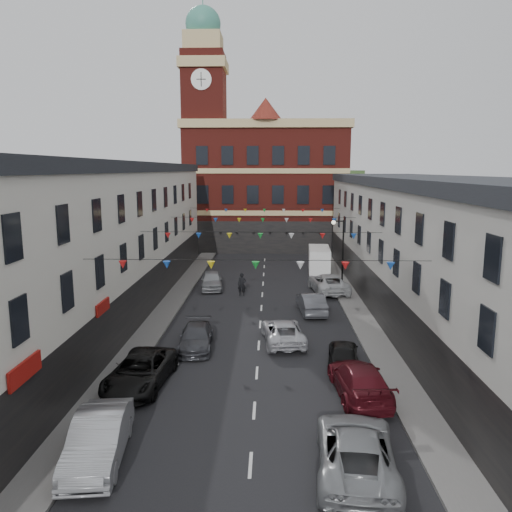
# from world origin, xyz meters

# --- Properties ---
(ground) EXTENTS (160.00, 160.00, 0.00)m
(ground) POSITION_xyz_m (0.00, 0.00, 0.00)
(ground) COLOR black
(ground) RESTS_ON ground
(pavement_left) EXTENTS (1.80, 64.00, 0.15)m
(pavement_left) POSITION_xyz_m (-6.90, 2.00, 0.07)
(pavement_left) COLOR #605E5B
(pavement_left) RESTS_ON ground
(pavement_right) EXTENTS (1.80, 64.00, 0.15)m
(pavement_right) POSITION_xyz_m (6.90, 2.00, 0.07)
(pavement_right) COLOR #605E5B
(pavement_right) RESTS_ON ground
(terrace_left) EXTENTS (8.40, 56.00, 10.70)m
(terrace_left) POSITION_xyz_m (-11.78, 1.00, 5.35)
(terrace_left) COLOR silver
(terrace_left) RESTS_ON ground
(terrace_right) EXTENTS (8.40, 56.00, 9.70)m
(terrace_right) POSITION_xyz_m (11.78, 1.00, 4.85)
(terrace_right) COLOR beige
(terrace_right) RESTS_ON ground
(civic_building) EXTENTS (20.60, 13.30, 18.50)m
(civic_building) POSITION_xyz_m (0.00, 37.95, 8.14)
(civic_building) COLOR maroon
(civic_building) RESTS_ON ground
(clock_tower) EXTENTS (5.60, 5.60, 30.00)m
(clock_tower) POSITION_xyz_m (-7.50, 35.00, 14.93)
(clock_tower) COLOR maroon
(clock_tower) RESTS_ON ground
(distant_hill) EXTENTS (40.00, 14.00, 10.00)m
(distant_hill) POSITION_xyz_m (-4.00, 62.00, 5.00)
(distant_hill) COLOR #315025
(distant_hill) RESTS_ON ground
(street_lamp) EXTENTS (1.10, 0.36, 6.00)m
(street_lamp) POSITION_xyz_m (6.55, 14.00, 3.90)
(street_lamp) COLOR black
(street_lamp) RESTS_ON ground
(car_left_b) EXTENTS (2.32, 5.16, 1.64)m
(car_left_b) POSITION_xyz_m (-5.38, -11.84, 0.82)
(car_left_b) COLOR #9D9FA4
(car_left_b) RESTS_ON ground
(car_left_c) EXTENTS (2.91, 5.55, 1.49)m
(car_left_c) POSITION_xyz_m (-5.50, -5.68, 0.75)
(car_left_c) COLOR black
(car_left_c) RESTS_ON ground
(car_left_d) EXTENTS (2.14, 4.66, 1.32)m
(car_left_d) POSITION_xyz_m (-3.60, -0.57, 0.66)
(car_left_d) COLOR #393B40
(car_left_d) RESTS_ON ground
(car_left_e) EXTENTS (2.28, 4.67, 1.53)m
(car_left_e) POSITION_xyz_m (-4.39, 13.90, 0.77)
(car_left_e) COLOR gray
(car_left_e) RESTS_ON ground
(car_right_b) EXTENTS (3.14, 5.87, 1.57)m
(car_right_b) POSITION_xyz_m (3.60, -12.25, 0.78)
(car_right_b) COLOR gray
(car_right_b) RESTS_ON ground
(car_right_c) EXTENTS (2.56, 5.48, 1.55)m
(car_right_c) POSITION_xyz_m (4.73, -6.48, 0.77)
(car_right_c) COLOR #551119
(car_right_c) RESTS_ON ground
(car_right_d) EXTENTS (2.04, 4.02, 1.31)m
(car_right_d) POSITION_xyz_m (4.54, -2.71, 0.66)
(car_right_d) COLOR black
(car_right_d) RESTS_ON ground
(car_right_e) EXTENTS (2.02, 4.70, 1.50)m
(car_right_e) POSITION_xyz_m (3.60, 6.80, 0.75)
(car_right_e) COLOR #4F5056
(car_right_e) RESTS_ON ground
(car_right_f) EXTENTS (3.31, 6.07, 1.61)m
(car_right_f) POSITION_xyz_m (5.50, 12.92, 0.81)
(car_right_f) COLOR silver
(car_right_f) RESTS_ON ground
(moving_car) EXTENTS (2.80, 5.14, 1.37)m
(moving_car) POSITION_xyz_m (1.44, 0.55, 0.68)
(moving_car) COLOR silver
(moving_car) RESTS_ON ground
(white_van) EXTENTS (2.35, 5.44, 2.36)m
(white_van) POSITION_xyz_m (5.60, 22.09, 1.18)
(white_van) COLOR white
(white_van) RESTS_ON ground
(pedestrian) EXTENTS (0.71, 0.48, 1.89)m
(pedestrian) POSITION_xyz_m (-1.65, 11.60, 0.95)
(pedestrian) COLOR black
(pedestrian) RESTS_ON ground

